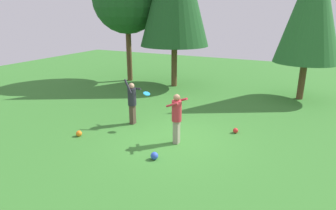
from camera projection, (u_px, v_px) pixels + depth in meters
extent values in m
plane|color=#387A2D|center=(177.00, 140.00, 10.47)|extent=(40.00, 40.00, 0.00)
cube|color=#4C382D|center=(133.00, 114.00, 11.87)|extent=(0.19, 0.22, 0.81)
cylinder|color=#23232D|center=(132.00, 97.00, 11.64)|extent=(0.34, 0.34, 0.70)
sphere|color=tan|center=(131.00, 86.00, 11.50)|extent=(0.23, 0.23, 0.23)
cylinder|color=#23232D|center=(135.00, 89.00, 11.70)|extent=(0.60, 0.19, 0.13)
cylinder|color=#23232D|center=(128.00, 86.00, 11.34)|extent=(0.39, 0.15, 0.55)
cube|color=gray|center=(176.00, 132.00, 10.08)|extent=(0.19, 0.22, 0.84)
cylinder|color=#B72D38|center=(177.00, 111.00, 9.84)|extent=(0.34, 0.34, 0.73)
sphere|color=#8C6647|center=(177.00, 98.00, 9.70)|extent=(0.24, 0.24, 0.24)
cylinder|color=#B72D38|center=(172.00, 105.00, 9.64)|extent=(0.58, 0.33, 0.32)
cylinder|color=#B72D38|center=(181.00, 100.00, 9.85)|extent=(0.58, 0.33, 0.30)
cylinder|color=#2393D1|center=(147.00, 94.00, 11.10)|extent=(0.34, 0.35, 0.12)
sphere|color=blue|center=(154.00, 156.00, 9.03)|extent=(0.24, 0.24, 0.24)
sphere|color=orange|center=(79.00, 133.00, 10.73)|extent=(0.22, 0.22, 0.22)
sphere|color=red|center=(236.00, 131.00, 11.02)|extent=(0.20, 0.20, 0.20)
cylinder|color=brown|center=(129.00, 51.00, 19.06)|extent=(0.34, 0.34, 3.93)
cylinder|color=brown|center=(304.00, 66.00, 14.91)|extent=(0.34, 0.34, 3.54)
cone|color=#28662D|center=(313.00, 4.00, 13.99)|extent=(3.18, 3.18, 5.66)
cylinder|color=brown|center=(174.00, 49.00, 17.49)|extent=(0.35, 0.35, 4.52)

